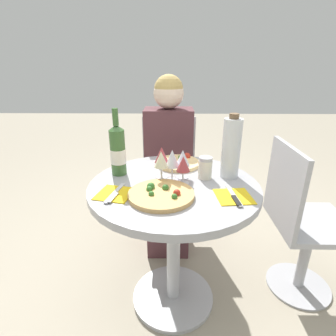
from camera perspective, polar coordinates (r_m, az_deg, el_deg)
The scene contains 17 objects.
ground_plane at distance 1.72m, azimuth 1.09°, elevation -26.32°, with size 12.00×12.00×0.00m, color #9E937F.
dining_table at distance 1.35m, azimuth 1.27°, elevation -9.82°, with size 0.82×0.82×0.74m.
chair_behind_diner at distance 2.05m, azimuth 0.15°, elevation -2.16°, with size 0.41×0.41×0.90m.
seated_diner at distance 1.88m, azimuth 0.09°, elevation -0.61°, with size 0.34×0.44×1.22m.
chair_empty_side at distance 1.67m, azimuth 26.84°, elevation -10.96°, with size 0.41×0.41×0.90m.
pizza_large at distance 1.14m, azimuth -1.50°, elevation -5.69°, with size 0.29×0.29×0.04m.
pizza_small_far at distance 1.49m, azimuth 2.21°, elevation 1.18°, with size 0.25×0.25×0.05m.
wine_bottle at distance 1.35m, azimuth -10.88°, elevation 3.79°, with size 0.08×0.08×0.34m.
tall_carafe at distance 1.33m, azimuth 13.59°, elevation 4.25°, with size 0.09×0.09×0.32m.
sugar_shaker at distance 1.32m, azimuth 8.10°, elevation 0.05°, with size 0.07×0.07×0.11m.
wine_glass_back_left at distance 1.29m, azimuth -1.39°, elevation 2.74°, with size 0.07×0.07×0.16m.
wine_glass_back_right at distance 1.29m, azimuth 3.23°, elevation 2.07°, with size 0.07×0.07×0.15m.
wine_glass_front_right at distance 1.23m, azimuth 3.35°, elevation 0.70°, with size 0.07×0.07×0.14m.
wine_glass_center at distance 1.25m, azimuth 0.93°, elevation 1.98°, with size 0.07×0.07×0.16m.
wine_glass_front_left at distance 1.22m, azimuth -1.52°, elevation 1.67°, with size 0.07×0.07×0.16m.
place_setting_left at distance 1.18m, azimuth -11.52°, elevation -5.51°, with size 0.18×0.19×0.01m.
place_setting_right at distance 1.17m, azimuth 14.15°, elevation -6.05°, with size 0.16×0.19×0.01m.
Camera 1 is at (-0.01, -1.15, 1.28)m, focal length 28.00 mm.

